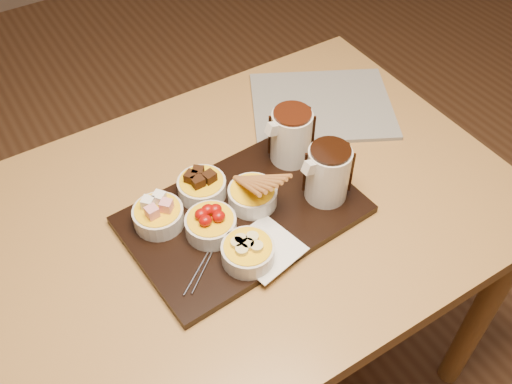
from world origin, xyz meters
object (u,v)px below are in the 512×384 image
dining_table (230,241)px  newspaper (322,105)px  pitcher_milk_chocolate (291,137)px  bowl_strawberries (211,226)px  pitcher_dark_chocolate (328,174)px  serving_board (243,215)px

dining_table → newspaper: newspaper is taller
dining_table → pitcher_milk_chocolate: bearing=15.0°
pitcher_milk_chocolate → dining_table: bearing=-168.9°
bowl_strawberries → pitcher_dark_chocolate: 0.25m
bowl_strawberries → serving_board: bearing=7.5°
newspaper → pitcher_milk_chocolate: bearing=-117.8°
newspaper → serving_board: bearing=-121.7°
dining_table → serving_board: (0.02, -0.03, 0.11)m
serving_board → pitcher_dark_chocolate: (0.17, -0.05, 0.07)m
dining_table → serving_board: 0.11m
dining_table → pitcher_dark_chocolate: size_ratio=9.99×
bowl_strawberries → pitcher_milk_chocolate: size_ratio=0.83×
dining_table → bowl_strawberries: bearing=-145.6°
dining_table → pitcher_milk_chocolate: size_ratio=9.99×
serving_board → newspaper: (0.35, 0.20, -0.00)m
pitcher_dark_chocolate → pitcher_milk_chocolate: (0.00, 0.13, 0.00)m
dining_table → pitcher_dark_chocolate: (0.19, -0.08, 0.18)m
pitcher_dark_chocolate → newspaper: pitcher_dark_chocolate is taller
bowl_strawberries → pitcher_dark_chocolate: size_ratio=0.83×
dining_table → newspaper: size_ratio=3.55×
dining_table → serving_board: bearing=-59.3°
pitcher_dark_chocolate → bowl_strawberries: bearing=167.3°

